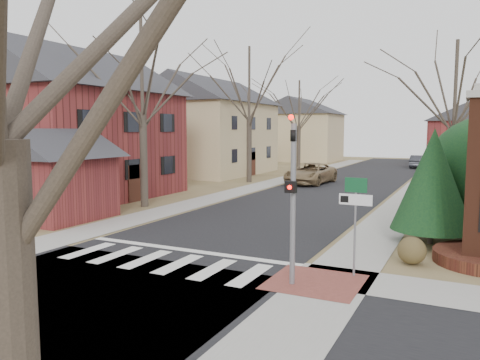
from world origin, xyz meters
The scene contains 23 objects.
ground centered at (0.00, 0.00, 0.00)m, with size 120.00×120.00×0.00m, color brown.
main_street centered at (0.00, 22.00, 0.01)m, with size 8.00×70.00×0.01m, color black.
cross_street centered at (0.00, -3.00, 0.01)m, with size 120.00×8.00×0.01m, color black.
crosswalk_zone centered at (0.00, 0.80, 0.01)m, with size 8.00×2.20×0.02m, color silver.
stop_bar centered at (0.00, 2.30, 0.01)m, with size 8.00×0.35×0.02m, color silver.
sidewalk_right_main centered at (5.20, 22.00, 0.01)m, with size 2.00×60.00×0.02m, color gray.
sidewalk_left centered at (-5.20, 22.00, 0.01)m, with size 2.00×60.00×0.02m, color gray.
curb_apron centered at (4.80, 1.00, 0.01)m, with size 2.40×2.40×0.02m, color brown.
traffic_signal_pole centered at (4.30, 0.57, 2.59)m, with size 0.28×0.41×4.50m.
sign_post centered at (5.59, 1.99, 1.95)m, with size 0.90×0.07×2.75m.
house_brick_left centered at (-13.01, 9.99, 4.66)m, with size 9.80×11.80×9.42m.
house_stucco_left centered at (-13.50, 27.00, 4.59)m, with size 9.80×12.80×9.28m.
garage_left centered at (-8.52, 4.49, 2.24)m, with size 4.80×4.80×4.29m.
house_distant_left centered at (-12.01, 48.00, 4.25)m, with size 10.80×8.80×8.53m.
house_distant_right centered at (7.99, 47.99, 3.65)m, with size 8.80×8.80×7.30m.
evergreen_near centered at (7.20, 7.00, 2.30)m, with size 2.80×2.80×4.10m.
bare_tree_0 centered at (-7.00, 9.00, 7.70)m, with size 8.05×8.05×11.15m.
bare_tree_1 centered at (-7.00, 22.00, 8.03)m, with size 8.40×8.40×11.64m.
bare_tree_2 centered at (-7.50, 35.00, 7.03)m, with size 7.35×7.35×10.19m.
bare_tree_3 centered at (7.50, 16.00, 6.69)m, with size 7.00×7.00×9.70m.
pickup_truck centered at (-2.38, 23.05, 0.78)m, with size 2.57×5.58×1.55m, color olive.
distant_car centered at (3.40, 42.22, 0.68)m, with size 1.43×4.11×1.35m, color #35373D.
dry_shrub_left centered at (6.90, 3.95, 0.42)m, with size 0.84×0.84×0.84m, color brown.
Camera 1 is at (8.34, -10.68, 4.04)m, focal length 35.00 mm.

